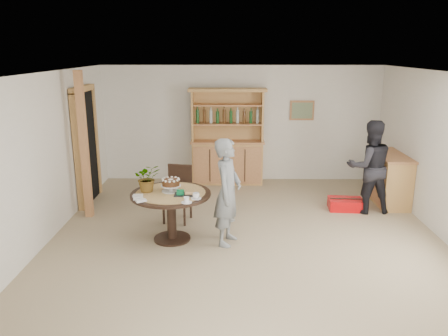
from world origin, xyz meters
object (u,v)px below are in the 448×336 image
Objects in this scene: sideboard at (388,178)px; dining_chair at (178,189)px; dining_table at (171,202)px; teen_boy at (228,192)px; hutch at (227,152)px; adult_person at (369,167)px; red_suitcase at (345,204)px.

dining_chair is (-3.86, -0.93, 0.06)m from sideboard.
teen_boy reaches higher than dining_table.
adult_person is at bearing -34.85° from hutch.
red_suitcase is at bearing -154.53° from sideboard.
teen_boy reaches higher than red_suitcase.
hutch reaches higher than red_suitcase.
adult_person is (2.50, -1.74, 0.14)m from hutch.
adult_person is at bearing -44.88° from teen_boy.
dining_table is 3.31m from red_suitcase.
dining_table is 3.57m from adult_person.
dining_chair is at bearing -166.41° from red_suitcase.
hutch is at bearing 146.27° from red_suitcase.
dining_chair reaches higher than sideboard.
adult_person is (-0.54, -0.50, 0.35)m from sideboard.
hutch reaches higher than teen_boy.
adult_person is at bearing 19.13° from dining_chair.
hutch is 2.32m from dining_chair.
red_suitcase is at bearing 21.48° from dining_chair.
red_suitcase is at bearing -39.62° from teen_boy.
dining_chair is 0.57× the size of adult_person.
hutch is 2.16× the size of dining_chair.
dining_chair is 3.36m from adult_person.
sideboard is 0.76× the size of adult_person.
dining_table is at bearing 99.82° from teen_boy.
hutch is at bearing 74.46° from dining_table.
teen_boy is 2.83m from adult_person.
dining_table is (-3.87, -1.76, 0.13)m from sideboard.
red_suitcase is (2.99, 1.33, -0.50)m from dining_table.
dining_chair reaches higher than red_suitcase.
dining_chair reaches higher than dining_table.
sideboard is at bearing 29.40° from red_suitcase.
dining_table is 0.88m from teen_boy.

